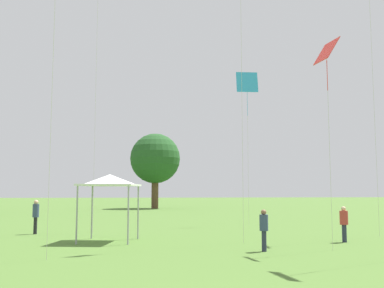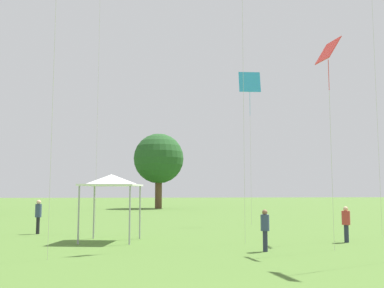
{
  "view_description": "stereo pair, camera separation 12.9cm",
  "coord_description": "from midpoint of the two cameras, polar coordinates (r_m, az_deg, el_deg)",
  "views": [
    {
      "loc": [
        -1.47,
        -6.29,
        2.2
      ],
      "look_at": [
        0.1,
        6.54,
        3.56
      ],
      "focal_mm": 42.0,
      "sensor_mm": 36.0,
      "label": 1
    },
    {
      "loc": [
        -1.34,
        -6.3,
        2.2
      ],
      "look_at": [
        0.1,
        6.54,
        3.56
      ],
      "focal_mm": 42.0,
      "sensor_mm": 36.0,
      "label": 2
    }
  ],
  "objects": [
    {
      "name": "person_standing_3",
      "position": [
        24.85,
        -18.79,
        -8.34
      ],
      "size": [
        0.44,
        0.44,
        1.75
      ],
      "rotation": [
        0.0,
        0.0,
        4.19
      ],
      "color": "black",
      "rests_on": "ground"
    },
    {
      "name": "distant_tree_0",
      "position": [
        58.39,
        -4.18,
        -1.89
      ],
      "size": [
        6.46,
        6.46,
        9.67
      ],
      "color": "brown",
      "rests_on": "ground"
    },
    {
      "name": "canopy_tent",
      "position": [
        20.38,
        -10.02,
        -4.62
      ],
      "size": [
        2.84,
        2.84,
        2.95
      ],
      "rotation": [
        0.0,
        0.0,
        -0.19
      ],
      "color": "white",
      "rests_on": "ground"
    },
    {
      "name": "person_standing_5",
      "position": [
        20.83,
        19.14,
        -9.24
      ],
      "size": [
        0.47,
        0.47,
        1.54
      ],
      "rotation": [
        0.0,
        0.0,
        2.68
      ],
      "color": "#282D42",
      "rests_on": "ground"
    },
    {
      "name": "kite_5",
      "position": [
        18.65,
        17.09,
        10.76
      ],
      "size": [
        0.73,
        1.13,
        8.12
      ],
      "rotation": [
        0.0,
        0.0,
        4.07
      ],
      "color": "red",
      "rests_on": "ground"
    },
    {
      "name": "person_standing_0",
      "position": [
        17.0,
        9.47,
        -10.28
      ],
      "size": [
        0.37,
        0.37,
        1.53
      ],
      "rotation": [
        0.0,
        0.0,
        6.11
      ],
      "color": "#282D42",
      "rests_on": "ground"
    },
    {
      "name": "kite_3",
      "position": [
        31.02,
        7.45,
        7.55
      ],
      "size": [
        1.48,
        0.39,
        10.32
      ],
      "rotation": [
        0.0,
        0.0,
        5.45
      ],
      "color": "#339EDB",
      "rests_on": "ground"
    }
  ]
}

